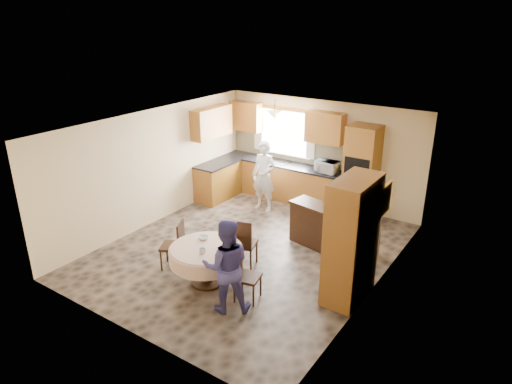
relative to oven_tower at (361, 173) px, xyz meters
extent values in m
cube|color=brown|center=(-1.15, -2.69, -1.06)|extent=(5.00, 6.00, 0.01)
cube|color=white|center=(-1.15, -2.69, 1.44)|extent=(5.00, 6.00, 0.01)
cube|color=beige|center=(-1.15, 0.31, 0.19)|extent=(5.00, 0.02, 2.50)
cube|color=beige|center=(-1.15, -5.69, 0.19)|extent=(5.00, 0.02, 2.50)
cube|color=beige|center=(-3.65, -2.69, 0.19)|extent=(0.02, 6.00, 2.50)
cube|color=beige|center=(1.35, -2.69, 0.19)|extent=(0.02, 6.00, 2.50)
cube|color=white|center=(-2.15, 0.29, 0.54)|extent=(1.40, 0.03, 1.10)
cube|color=white|center=(-2.90, 0.24, 0.59)|extent=(0.22, 0.02, 1.15)
cube|color=white|center=(-1.40, 0.24, 0.59)|extent=(0.22, 0.02, 1.15)
cube|color=#AE672E|center=(-2.00, 0.01, -0.62)|extent=(3.30, 0.60, 0.88)
cube|color=black|center=(-2.00, 0.01, -0.16)|extent=(3.30, 0.64, 0.04)
cube|color=#AE672E|center=(-3.35, -0.89, -0.62)|extent=(0.60, 1.20, 0.88)
cube|color=black|center=(-3.35, -0.89, -0.16)|extent=(0.64, 1.20, 0.04)
cube|color=beige|center=(-2.00, 0.30, 0.12)|extent=(3.30, 0.02, 0.55)
cube|color=#B16D2C|center=(-3.20, 0.15, 0.85)|extent=(0.85, 0.33, 0.72)
cube|color=#B16D2C|center=(-1.00, 0.15, 0.85)|extent=(0.90, 0.33, 0.72)
cube|color=#B16D2C|center=(-3.48, -0.89, 0.85)|extent=(0.33, 1.20, 0.72)
cube|color=#AE672E|center=(0.00, 0.00, 0.00)|extent=(0.66, 0.62, 2.12)
cube|color=black|center=(0.00, -0.31, 0.19)|extent=(0.56, 0.01, 0.45)
cube|color=black|center=(0.00, -0.31, -0.31)|extent=(0.56, 0.01, 0.45)
cone|color=beige|center=(-2.15, -0.19, 1.06)|extent=(0.36, 0.36, 0.18)
cube|color=#3C1F10|center=(-0.14, -1.77, -0.65)|extent=(1.21, 0.69, 0.81)
cube|color=black|center=(0.83, -1.58, -0.79)|extent=(0.40, 0.29, 0.54)
cube|color=#AE672E|center=(1.07, -3.05, -0.04)|extent=(0.54, 1.07, 2.05)
cylinder|color=#3C1F10|center=(-1.08, -4.06, -0.74)|extent=(0.18, 0.18, 0.64)
cylinder|color=#3C1F10|center=(-1.08, -4.06, -1.04)|extent=(0.54, 0.54, 0.04)
cylinder|color=beige|center=(-1.08, -4.06, -0.38)|extent=(1.18, 1.18, 0.05)
cylinder|color=beige|center=(-1.08, -4.06, -0.51)|extent=(1.24, 1.24, 0.25)
cube|color=#3C1F10|center=(-1.95, -3.99, -0.64)|extent=(0.53, 0.53, 0.05)
cube|color=#3C1F10|center=(-1.79, -3.91, -0.39)|extent=(0.20, 0.35, 0.47)
cylinder|color=#3C1F10|center=(-2.11, -4.16, -0.86)|extent=(0.03, 0.03, 0.40)
cylinder|color=#3C1F10|center=(-1.78, -4.16, -0.86)|extent=(0.03, 0.03, 0.40)
cylinder|color=#3C1F10|center=(-2.11, -3.82, -0.86)|extent=(0.03, 0.03, 0.40)
cylinder|color=#3C1F10|center=(-1.78, -3.82, -0.86)|extent=(0.03, 0.03, 0.40)
cube|color=#3C1F10|center=(-0.89, -3.22, -0.60)|extent=(0.53, 0.53, 0.05)
cube|color=#3C1F10|center=(-0.83, -3.41, -0.33)|extent=(0.40, 0.16, 0.51)
cylinder|color=#3C1F10|center=(-1.07, -3.41, -0.84)|extent=(0.04, 0.04, 0.44)
cylinder|color=#3C1F10|center=(-0.71, -3.41, -0.84)|extent=(0.04, 0.04, 0.44)
cylinder|color=#3C1F10|center=(-1.07, -3.04, -0.84)|extent=(0.04, 0.04, 0.44)
cylinder|color=#3C1F10|center=(-0.71, -3.04, -0.84)|extent=(0.04, 0.04, 0.44)
cube|color=#3C1F10|center=(-0.23, -4.06, -0.65)|extent=(0.46, 0.46, 0.05)
cube|color=#3C1F10|center=(-0.40, -4.10, -0.40)|extent=(0.12, 0.36, 0.46)
cylinder|color=#3C1F10|center=(-0.40, -4.22, -0.86)|extent=(0.03, 0.03, 0.39)
cylinder|color=#3C1F10|center=(-0.07, -4.22, -0.86)|extent=(0.03, 0.03, 0.39)
cylinder|color=#3C1F10|center=(-0.40, -3.89, -0.86)|extent=(0.03, 0.03, 0.39)
cylinder|color=#3C1F10|center=(-0.07, -3.89, -0.86)|extent=(0.03, 0.03, 0.39)
cube|color=#EDBF45|center=(1.32, -2.46, 0.48)|extent=(0.05, 0.62, 0.51)
cube|color=#A1B6BD|center=(1.29, -2.46, 0.48)|extent=(0.01, 0.51, 0.41)
imported|color=silver|center=(-0.82, -0.04, 0.00)|extent=(0.52, 0.36, 0.28)
imported|color=silver|center=(-2.01, -0.85, -0.23)|extent=(0.61, 0.41, 1.66)
imported|color=#3D387B|center=(-0.35, -4.44, -0.29)|extent=(0.94, 0.91, 1.53)
imported|color=#B2B2B2|center=(-0.43, -1.77, -0.22)|extent=(0.26, 0.26, 0.05)
imported|color=silver|center=(0.09, -1.77, -0.10)|extent=(0.14, 0.14, 0.30)
imported|color=#B2B2B2|center=(-0.99, -4.25, -0.32)|extent=(0.12, 0.12, 0.09)
imported|color=#B2B2B2|center=(-1.30, -3.87, -0.33)|extent=(0.19, 0.19, 0.06)
camera|label=1|loc=(3.40, -9.19, 3.30)|focal=32.00mm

